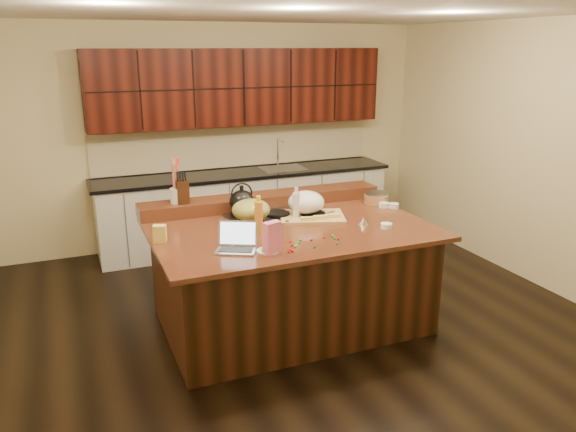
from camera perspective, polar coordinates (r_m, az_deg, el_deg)
name	(u,v)px	position (r m, az deg, el deg)	size (l,w,h in m)	color
room	(290,178)	(4.78, 0.23, 3.86)	(5.52, 5.02, 2.72)	black
island	(290,275)	(5.05, 0.22, -5.98)	(2.40, 1.60, 0.92)	black
back_ledge	(263,200)	(5.50, -2.57, 1.63)	(2.40, 0.30, 0.12)	black
cooktop	(278,215)	(5.15, -1.05, 0.06)	(0.92, 0.52, 0.05)	gray
back_counter	(244,167)	(7.00, -4.49, 4.95)	(3.70, 0.66, 2.40)	silver
kettle	(242,201)	(5.14, -4.71, 1.50)	(0.23, 0.23, 0.21)	black
green_bowl	(251,210)	(4.90, -3.78, 0.63)	(0.34, 0.34, 0.18)	olive
laptop	(237,242)	(4.35, -5.23, -2.68)	(0.38, 0.35, 0.21)	#B7B7BC
oil_bottle	(259,217)	(4.69, -3.00, -0.13)	(0.07, 0.07, 0.27)	orange
vinegar_bottle	(296,206)	(5.04, 0.84, 0.98)	(0.06, 0.06, 0.25)	silver
wooden_tray	(308,205)	(5.15, 2.00, 1.08)	(0.68, 0.58, 0.23)	tan
ramekin_a	(386,226)	(4.90, 9.96, -1.00)	(0.10, 0.10, 0.04)	white
ramekin_b	(394,206)	(5.53, 10.69, 1.03)	(0.10, 0.10, 0.04)	white
ramekin_c	(384,205)	(5.54, 9.71, 1.11)	(0.10, 0.10, 0.04)	white
strainer_bowl	(376,199)	(5.66, 8.93, 1.73)	(0.24, 0.24, 0.09)	#996B3F
kitchen_timer	(363,221)	(4.97, 7.66, -0.49)	(0.08, 0.08, 0.07)	silver
pink_bag	(272,238)	(4.22, -1.64, -2.23)	(0.13, 0.07, 0.25)	pink
candy_plate	(268,251)	(4.30, -2.03, -3.56)	(0.18, 0.18, 0.01)	white
package_box	(160,234)	(4.59, -12.89, -1.77)	(0.10, 0.07, 0.14)	#E4C350
utensil_crock	(177,196)	(5.25, -11.23, 2.05)	(0.12, 0.12, 0.14)	white
knife_block	(181,191)	(5.25, -10.79, 2.49)	(0.11, 0.18, 0.21)	black
gumdrop_0	(290,250)	(4.31, 0.20, -3.44)	(0.02, 0.02, 0.02)	red
gumdrop_1	(299,243)	(4.46, 1.14, -2.72)	(0.02, 0.02, 0.02)	#198C26
gumdrop_2	(289,252)	(4.27, 0.07, -3.66)	(0.02, 0.02, 0.02)	red
gumdrop_3	(300,240)	(4.52, 1.22, -2.48)	(0.02, 0.02, 0.02)	#198C26
gumdrop_4	(292,251)	(4.28, 0.45, -3.59)	(0.02, 0.02, 0.02)	red
gumdrop_5	(337,244)	(4.46, 5.00, -2.80)	(0.02, 0.02, 0.02)	#198C26
gumdrop_6	(324,237)	(4.59, 3.65, -2.18)	(0.02, 0.02, 0.02)	red
gumdrop_7	(332,236)	(4.63, 4.53, -2.02)	(0.02, 0.02, 0.02)	#198C26
gumdrop_8	(311,240)	(4.53, 2.39, -2.44)	(0.02, 0.02, 0.02)	red
gumdrop_9	(315,247)	(4.37, 2.74, -3.17)	(0.02, 0.02, 0.02)	#198C26
gumdrop_10	(338,239)	(4.57, 5.08, -2.33)	(0.02, 0.02, 0.02)	red
gumdrop_11	(295,246)	(4.38, 0.75, -3.11)	(0.02, 0.02, 0.02)	#198C26
gumdrop_12	(292,245)	(4.41, 0.43, -2.97)	(0.02, 0.02, 0.02)	red
gumdrop_13	(334,238)	(4.58, 4.69, -2.25)	(0.02, 0.02, 0.02)	#198C26
gumdrop_14	(290,241)	(4.49, 0.18, -2.57)	(0.02, 0.02, 0.02)	red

